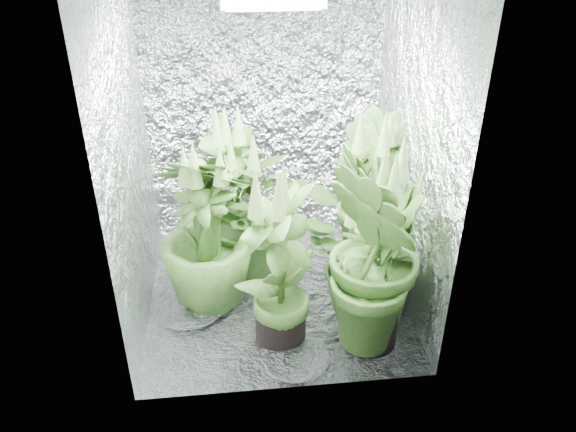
% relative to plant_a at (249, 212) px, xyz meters
% --- Properties ---
extents(ground, '(1.60, 1.60, 0.00)m').
position_rel_plant_a_xyz_m(ground, '(0.14, -0.29, -0.46)').
color(ground, silver).
rests_on(ground, ground).
extents(walls, '(1.62, 1.62, 2.00)m').
position_rel_plant_a_xyz_m(walls, '(0.14, -0.29, 0.54)').
color(walls, silver).
rests_on(walls, ground).
extents(plant_a, '(0.83, 0.83, 0.97)m').
position_rel_plant_a_xyz_m(plant_a, '(0.00, 0.00, 0.00)').
color(plant_a, black).
rests_on(plant_a, ground).
extents(plant_b, '(0.74, 0.74, 1.11)m').
position_rel_plant_a_xyz_m(plant_b, '(-0.09, 0.24, 0.05)').
color(plant_b, black).
rests_on(plant_b, ground).
extents(plant_c, '(0.73, 0.73, 1.15)m').
position_rel_plant_a_xyz_m(plant_c, '(0.78, -0.05, 0.08)').
color(plant_c, black).
rests_on(plant_c, ground).
extents(plant_d, '(0.70, 0.70, 1.11)m').
position_rel_plant_a_xyz_m(plant_d, '(-0.27, -0.32, 0.06)').
color(plant_d, black).
rests_on(plant_d, ground).
extents(plant_e, '(0.81, 0.81, 0.86)m').
position_rel_plant_a_xyz_m(plant_e, '(0.64, -0.52, -0.05)').
color(plant_e, black).
rests_on(plant_e, ground).
extents(plant_f, '(0.62, 0.62, 1.10)m').
position_rel_plant_a_xyz_m(plant_f, '(0.13, -0.73, 0.05)').
color(plant_f, black).
rests_on(plant_f, ground).
extents(plant_g, '(0.65, 0.65, 1.24)m').
position_rel_plant_a_xyz_m(plant_g, '(0.64, -0.79, 0.12)').
color(plant_g, black).
rests_on(plant_g, ground).
extents(circulation_fan, '(0.18, 0.33, 0.38)m').
position_rel_plant_a_xyz_m(circulation_fan, '(0.73, 0.21, -0.29)').
color(circulation_fan, black).
rests_on(circulation_fan, ground).
extents(plant_label, '(0.05, 0.05, 0.08)m').
position_rel_plant_a_xyz_m(plant_label, '(0.71, -0.82, -0.16)').
color(plant_label, white).
rests_on(plant_label, plant_g).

